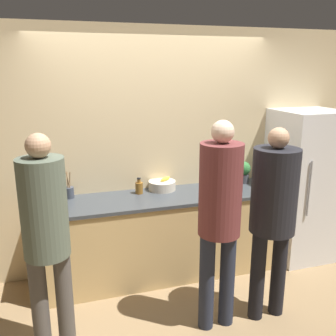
# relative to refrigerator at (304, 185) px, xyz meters

# --- Properties ---
(ground_plane) EXTENTS (14.00, 14.00, 0.00)m
(ground_plane) POSITION_rel_refrigerator_xyz_m (-1.71, -0.31, -0.86)
(ground_plane) COLOR #8C704C
(wall_back) EXTENTS (5.20, 0.06, 2.60)m
(wall_back) POSITION_rel_refrigerator_xyz_m (-1.71, 0.37, 0.44)
(wall_back) COLOR #D6BC8C
(wall_back) RESTS_ON ground_plane
(counter) EXTENTS (2.59, 0.66, 0.89)m
(counter) POSITION_rel_refrigerator_xyz_m (-1.71, 0.05, -0.41)
(counter) COLOR tan
(counter) RESTS_ON ground_plane
(refrigerator) EXTENTS (0.72, 0.72, 1.73)m
(refrigerator) POSITION_rel_refrigerator_xyz_m (0.00, 0.00, 0.00)
(refrigerator) COLOR white
(refrigerator) RESTS_ON ground_plane
(person_left) EXTENTS (0.33, 0.33, 1.75)m
(person_left) POSITION_rel_refrigerator_xyz_m (-2.84, -0.83, 0.17)
(person_left) COLOR #4C4742
(person_left) RESTS_ON ground_plane
(person_center) EXTENTS (0.35, 0.35, 1.80)m
(person_center) POSITION_rel_refrigerator_xyz_m (-1.50, -0.91, 0.21)
(person_center) COLOR #232838
(person_center) RESTS_ON ground_plane
(person_right) EXTENTS (0.39, 0.39, 1.72)m
(person_right) POSITION_rel_refrigerator_xyz_m (-1.01, -0.92, 0.19)
(person_right) COLOR black
(person_right) RESTS_ON ground_plane
(fruit_bowl) EXTENTS (0.29, 0.29, 0.14)m
(fruit_bowl) POSITION_rel_refrigerator_xyz_m (-1.65, 0.23, 0.08)
(fruit_bowl) COLOR beige
(fruit_bowl) RESTS_ON counter
(utensil_crock) EXTENTS (0.09, 0.09, 0.27)m
(utensil_crock) POSITION_rel_refrigerator_xyz_m (-2.63, 0.25, 0.10)
(utensil_crock) COLOR #3D424C
(utensil_crock) RESTS_ON counter
(bottle_amber) EXTENTS (0.08, 0.08, 0.17)m
(bottle_amber) POSITION_rel_refrigerator_xyz_m (-1.92, 0.18, 0.10)
(bottle_amber) COLOR brown
(bottle_amber) RESTS_ON counter
(cup_black) EXTENTS (0.08, 0.08, 0.09)m
(cup_black) POSITION_rel_refrigerator_xyz_m (-2.92, -0.07, 0.08)
(cup_black) COLOR #28282D
(cup_black) RESTS_ON counter
(potted_plant) EXTENTS (0.16, 0.16, 0.25)m
(potted_plant) POSITION_rel_refrigerator_xyz_m (-0.69, 0.21, 0.17)
(potted_plant) COLOR #3D3D42
(potted_plant) RESTS_ON counter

